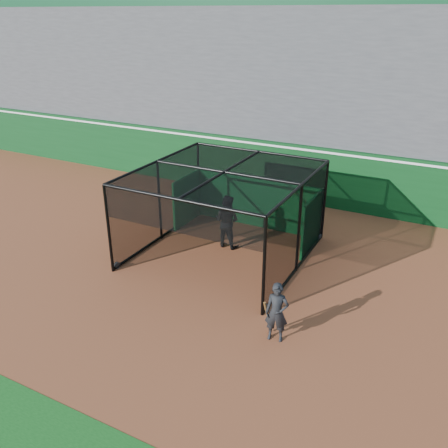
% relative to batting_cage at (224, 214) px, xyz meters
% --- Properties ---
extents(ground, '(120.00, 120.00, 0.00)m').
position_rel_batting_cage_xyz_m(ground, '(-0.22, -2.63, -1.44)').
color(ground, brown).
rests_on(ground, ground).
extents(outfield_wall, '(50.00, 0.50, 2.50)m').
position_rel_batting_cage_xyz_m(outfield_wall, '(-0.22, 5.87, -0.16)').
color(outfield_wall, '#0A3C15').
rests_on(outfield_wall, ground).
extents(grandstand, '(50.00, 7.85, 8.95)m').
position_rel_batting_cage_xyz_m(grandstand, '(-0.22, 9.64, 3.03)').
color(grandstand, '#4C4C4F').
rests_on(grandstand, ground).
extents(batting_cage, '(5.23, 5.51, 2.89)m').
position_rel_batting_cage_xyz_m(batting_cage, '(0.00, 0.00, 0.00)').
color(batting_cage, black).
rests_on(batting_cage, ground).
extents(batter, '(0.94, 0.75, 1.88)m').
position_rel_batting_cage_xyz_m(batter, '(-0.19, 0.54, -0.51)').
color(batter, black).
rests_on(batter, ground).
extents(on_deck_player, '(0.65, 0.49, 1.58)m').
position_rel_batting_cage_xyz_m(on_deck_player, '(3.28, -3.53, -0.66)').
color(on_deck_player, black).
rests_on(on_deck_player, ground).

